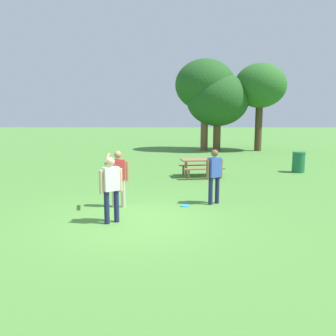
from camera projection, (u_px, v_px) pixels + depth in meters
ground_plane at (134, 220)px, 8.88m from camera, size 120.00×120.00×0.00m
person_thrower at (214, 173)px, 10.34m from camera, size 0.52×0.39×1.64m
person_catcher at (111, 186)px, 8.52m from camera, size 0.52×0.39×1.64m
person_bystander at (118, 175)px, 9.96m from camera, size 0.61×0.69×1.64m
frisbee at (185, 206)px, 10.22m from camera, size 0.27×0.27×0.03m
picnic_table_near at (201, 164)px, 14.84m from camera, size 1.90×1.67×0.77m
trash_can_beside_table at (299, 162)px, 16.00m from camera, size 0.59×0.59×0.96m
tree_tall_left at (205, 85)px, 25.08m from camera, size 4.30×4.30×6.55m
tree_broad_center at (218, 100)px, 24.97m from camera, size 4.47×4.47×5.58m
tree_far_right at (260, 86)px, 24.65m from camera, size 3.66×3.66×6.19m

